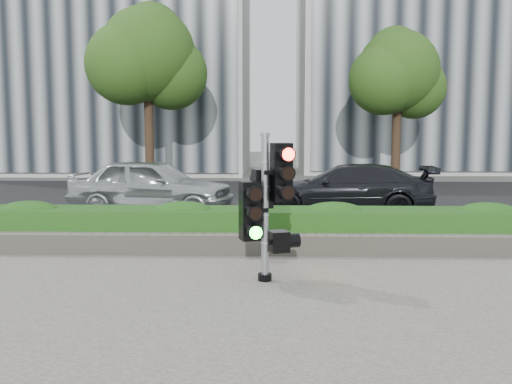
# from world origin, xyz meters

# --- Properties ---
(ground) EXTENTS (120.00, 120.00, 0.00)m
(ground) POSITION_xyz_m (0.00, 0.00, 0.00)
(ground) COLOR #51514C
(ground) RESTS_ON ground
(sidewalk) EXTENTS (16.00, 11.00, 0.03)m
(sidewalk) POSITION_xyz_m (0.00, -2.50, 0.01)
(sidewalk) COLOR #9E9389
(sidewalk) RESTS_ON ground
(road) EXTENTS (60.00, 13.00, 0.02)m
(road) POSITION_xyz_m (0.00, 10.00, 0.01)
(road) COLOR black
(road) RESTS_ON ground
(curb) EXTENTS (60.00, 0.25, 0.12)m
(curb) POSITION_xyz_m (0.00, 3.15, 0.06)
(curb) COLOR gray
(curb) RESTS_ON ground
(stone_wall) EXTENTS (12.00, 0.32, 0.34)m
(stone_wall) POSITION_xyz_m (0.00, 1.90, 0.20)
(stone_wall) COLOR gray
(stone_wall) RESTS_ON sidewalk
(hedge) EXTENTS (12.00, 1.00, 0.68)m
(hedge) POSITION_xyz_m (0.00, 2.55, 0.37)
(hedge) COLOR #3D8B2A
(hedge) RESTS_ON sidewalk
(building_left) EXTENTS (16.00, 9.00, 15.00)m
(building_left) POSITION_xyz_m (-9.00, 23.00, 7.50)
(building_left) COLOR #B7B7B2
(building_left) RESTS_ON ground
(building_right) EXTENTS (18.00, 10.00, 12.00)m
(building_right) POSITION_xyz_m (11.00, 25.00, 6.00)
(building_right) COLOR #B7B7B2
(building_right) RESTS_ON ground
(tree_left) EXTENTS (4.61, 4.03, 7.34)m
(tree_left) POSITION_xyz_m (-4.52, 14.56, 5.04)
(tree_left) COLOR black
(tree_left) RESTS_ON ground
(tree_right) EXTENTS (4.10, 3.58, 6.53)m
(tree_right) POSITION_xyz_m (5.48, 15.55, 4.48)
(tree_right) COLOR black
(tree_right) RESTS_ON ground
(traffic_signal) EXTENTS (0.74, 0.63, 2.02)m
(traffic_signal) POSITION_xyz_m (0.32, 0.29, 1.15)
(traffic_signal) COLOR black
(traffic_signal) RESTS_ON sidewalk
(car_silver) EXTENTS (4.39, 2.32, 1.42)m
(car_silver) POSITION_xyz_m (-2.68, 6.68, 0.73)
(car_silver) COLOR #B7BBBE
(car_silver) RESTS_ON road
(car_dark) EXTENTS (4.58, 2.31, 1.27)m
(car_dark) POSITION_xyz_m (2.27, 6.74, 0.66)
(car_dark) COLOR black
(car_dark) RESTS_ON road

